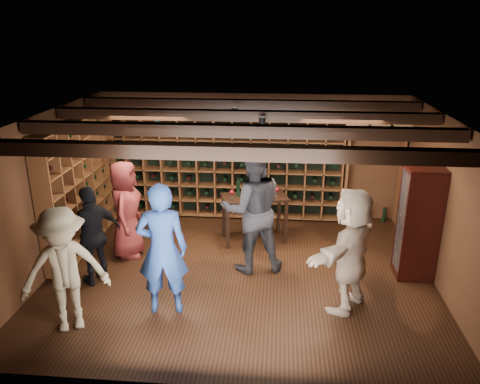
# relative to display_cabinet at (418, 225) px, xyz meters

# --- Properties ---
(ground) EXTENTS (6.00, 6.00, 0.00)m
(ground) POSITION_rel_display_cabinet_xyz_m (-2.71, -0.20, -0.86)
(ground) COLOR black
(ground) RESTS_ON ground
(room_shell) EXTENTS (6.00, 6.00, 6.00)m
(room_shell) POSITION_rel_display_cabinet_xyz_m (-2.71, -0.15, 1.56)
(room_shell) COLOR #4D2D1A
(room_shell) RESTS_ON ground
(wine_rack_back) EXTENTS (4.65, 0.30, 2.20)m
(wine_rack_back) POSITION_rel_display_cabinet_xyz_m (-3.24, 2.13, 0.29)
(wine_rack_back) COLOR brown
(wine_rack_back) RESTS_ON ground
(wine_rack_left) EXTENTS (0.30, 2.65, 2.20)m
(wine_rack_left) POSITION_rel_display_cabinet_xyz_m (-5.54, 0.62, 0.29)
(wine_rack_left) COLOR brown
(wine_rack_left) RESTS_ON ground
(crate_shelf) EXTENTS (1.20, 0.32, 2.07)m
(crate_shelf) POSITION_rel_display_cabinet_xyz_m (-0.31, 2.12, 0.71)
(crate_shelf) COLOR brown
(crate_shelf) RESTS_ON ground
(display_cabinet) EXTENTS (0.55, 0.50, 1.75)m
(display_cabinet) POSITION_rel_display_cabinet_xyz_m (0.00, 0.00, 0.00)
(display_cabinet) COLOR black
(display_cabinet) RESTS_ON ground
(man_blue_shirt) EXTENTS (0.74, 0.54, 1.86)m
(man_blue_shirt) POSITION_rel_display_cabinet_xyz_m (-3.66, -1.29, 0.07)
(man_blue_shirt) COLOR navy
(man_blue_shirt) RESTS_ON ground
(man_grey_suit) EXTENTS (1.15, 0.99, 2.06)m
(man_grey_suit) POSITION_rel_display_cabinet_xyz_m (-2.54, -0.01, 0.17)
(man_grey_suit) COLOR black
(man_grey_suit) RESTS_ON ground
(guest_red_floral) EXTENTS (0.58, 0.85, 1.67)m
(guest_red_floral) POSITION_rel_display_cabinet_xyz_m (-4.68, 0.30, -0.02)
(guest_red_floral) COLOR maroon
(guest_red_floral) RESTS_ON ground
(guest_woman_black) EXTENTS (0.86, 0.95, 1.55)m
(guest_woman_black) POSITION_rel_display_cabinet_xyz_m (-4.88, -0.63, -0.08)
(guest_woman_black) COLOR black
(guest_woman_black) RESTS_ON ground
(guest_khaki) EXTENTS (1.25, 1.02, 1.68)m
(guest_khaki) POSITION_rel_display_cabinet_xyz_m (-4.79, -1.79, -0.02)
(guest_khaki) COLOR gray
(guest_khaki) RESTS_ON ground
(guest_beige) EXTENTS (1.31, 1.66, 1.76)m
(guest_beige) POSITION_rel_display_cabinet_xyz_m (-1.15, -0.98, 0.02)
(guest_beige) COLOR tan
(guest_beige) RESTS_ON ground
(tasting_table) EXTENTS (1.26, 0.86, 1.14)m
(tasting_table) POSITION_rel_display_cabinet_xyz_m (-2.57, 1.04, -0.09)
(tasting_table) COLOR black
(tasting_table) RESTS_ON ground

